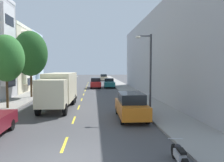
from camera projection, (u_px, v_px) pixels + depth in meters
name	position (u px, v px, depth m)	size (l,w,h in m)	color
ground_plane	(86.00, 89.00, 38.47)	(160.00, 160.00, 0.00)	#424244
sidewalk_left	(43.00, 90.00, 35.87)	(3.20, 120.00, 0.14)	gray
sidewalk_right	(126.00, 89.00, 37.07)	(3.20, 120.00, 0.14)	gray
lane_centerline_dashes	(84.00, 92.00, 33.00)	(0.14, 47.20, 0.01)	yellow
townhouse_fifth_powder_blue	(8.00, 62.00, 38.75)	(11.66, 7.07, 10.17)	#9EB7CC
apartment_block_opposite	(183.00, 56.00, 29.34)	(10.00, 36.00, 10.91)	#A8A8AD
street_tree_second	(6.00, 58.00, 19.25)	(3.15, 3.15, 6.63)	#47331E
street_tree_third	(30.00, 54.00, 26.65)	(4.17, 4.17, 8.24)	#47331E
street_lamp	(149.00, 67.00, 17.45)	(1.35, 0.28, 6.38)	#38383D
delivery_box_truck	(59.00, 88.00, 20.28)	(2.65, 8.22, 3.29)	beige
parked_suv_champagne	(104.00, 77.00, 63.08)	(2.09, 4.86, 1.93)	tan
parked_hatchback_white	(69.00, 81.00, 50.25)	(1.78, 4.02, 1.50)	silver
parked_hatchback_sky	(72.00, 79.00, 56.04)	(1.80, 4.03, 1.50)	#7A9EC6
parked_pickup_black	(56.00, 88.00, 32.05)	(2.00, 5.30, 1.73)	black
parked_pickup_teal	(109.00, 83.00, 41.37)	(2.15, 5.35, 1.73)	#195B60
parked_suv_orange	(131.00, 106.00, 15.92)	(1.99, 4.82, 1.93)	orange
moving_red_sedan	(96.00, 83.00, 40.39)	(1.95, 4.80, 1.93)	#AD1E1E
parked_motorcycle	(179.00, 156.00, 8.25)	(0.62, 2.05, 0.90)	black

